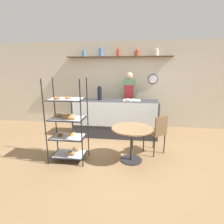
{
  "coord_description": "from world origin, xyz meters",
  "views": [
    {
      "loc": [
        0.51,
        -3.59,
        1.84
      ],
      "look_at": [
        0.0,
        0.39,
        0.86
      ],
      "focal_mm": 28.0,
      "sensor_mm": 36.0,
      "label": 1
    }
  ],
  "objects_px": {
    "coffee_carafe": "(100,93)",
    "pastry_rack": "(68,127)",
    "donut_tray_counter": "(131,100)",
    "cafe_chair": "(158,131)",
    "cafe_table": "(132,136)",
    "person_worker": "(129,99)"
  },
  "relations": [
    {
      "from": "person_worker",
      "to": "coffee_carafe",
      "type": "distance_m",
      "value": 0.97
    },
    {
      "from": "cafe_table",
      "to": "person_worker",
      "type": "bearing_deg",
      "value": 93.79
    },
    {
      "from": "cafe_table",
      "to": "donut_tray_counter",
      "type": "height_order",
      "value": "donut_tray_counter"
    },
    {
      "from": "pastry_rack",
      "to": "cafe_table",
      "type": "xyz_separation_m",
      "value": [
        1.28,
        0.14,
        -0.18
      ]
    },
    {
      "from": "person_worker",
      "to": "cafe_chair",
      "type": "xyz_separation_m",
      "value": [
        0.68,
        -1.55,
        -0.43
      ]
    },
    {
      "from": "pastry_rack",
      "to": "cafe_chair",
      "type": "height_order",
      "value": "pastry_rack"
    },
    {
      "from": "pastry_rack",
      "to": "cafe_chair",
      "type": "distance_m",
      "value": 1.91
    },
    {
      "from": "cafe_chair",
      "to": "coffee_carafe",
      "type": "bearing_deg",
      "value": -76.54
    },
    {
      "from": "person_worker",
      "to": "pastry_rack",
      "type": "bearing_deg",
      "value": -119.29
    },
    {
      "from": "person_worker",
      "to": "cafe_chair",
      "type": "height_order",
      "value": "person_worker"
    },
    {
      "from": "pastry_rack",
      "to": "cafe_chair",
      "type": "xyz_separation_m",
      "value": [
        1.83,
        0.51,
        -0.18
      ]
    },
    {
      "from": "coffee_carafe",
      "to": "cafe_chair",
      "type": "bearing_deg",
      "value": -35.31
    },
    {
      "from": "person_worker",
      "to": "donut_tray_counter",
      "type": "distance_m",
      "value": 0.5
    },
    {
      "from": "person_worker",
      "to": "coffee_carafe",
      "type": "height_order",
      "value": "person_worker"
    },
    {
      "from": "coffee_carafe",
      "to": "pastry_rack",
      "type": "bearing_deg",
      "value": -102.81
    },
    {
      "from": "cafe_table",
      "to": "cafe_chair",
      "type": "distance_m",
      "value": 0.67
    },
    {
      "from": "person_worker",
      "to": "cafe_chair",
      "type": "relative_size",
      "value": 2.0
    },
    {
      "from": "pastry_rack",
      "to": "cafe_table",
      "type": "height_order",
      "value": "pastry_rack"
    },
    {
      "from": "pastry_rack",
      "to": "donut_tray_counter",
      "type": "xyz_separation_m",
      "value": [
        1.23,
        1.57,
        0.31
      ]
    },
    {
      "from": "donut_tray_counter",
      "to": "cafe_chair",
      "type": "bearing_deg",
      "value": -60.1
    },
    {
      "from": "pastry_rack",
      "to": "donut_tray_counter",
      "type": "height_order",
      "value": "pastry_rack"
    },
    {
      "from": "donut_tray_counter",
      "to": "cafe_table",
      "type": "bearing_deg",
      "value": -87.72
    }
  ]
}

